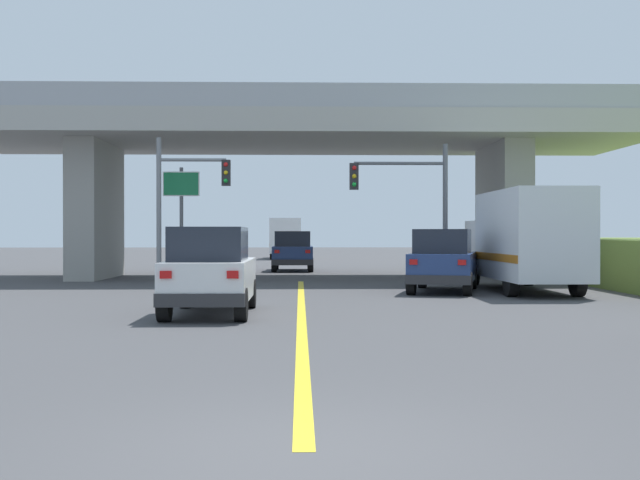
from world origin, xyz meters
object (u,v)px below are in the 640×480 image
object	(u,v)px
suv_lead	(211,271)
traffic_signal_nearside	(411,195)
traffic_signal_farside	(183,193)
highway_sign	(181,199)
suv_crossing	(443,261)
box_truck	(525,240)
semi_truck_distant	(286,238)
sedan_oncoming	(293,251)

from	to	relation	value
suv_lead	traffic_signal_nearside	size ratio (longest dim) A/B	0.83
traffic_signal_farside	highway_sign	world-z (taller)	traffic_signal_farside
suv_crossing	box_truck	world-z (taller)	box_truck
traffic_signal_nearside	highway_sign	xyz separation A→B (m)	(-8.60, 1.81, -0.08)
traffic_signal_nearside	semi_truck_distant	world-z (taller)	traffic_signal_nearside
suv_crossing	semi_truck_distant	distance (m)	35.78
sedan_oncoming	box_truck	bearing A→B (deg)	-62.81
suv_crossing	sedan_oncoming	xyz separation A→B (m)	(-4.99, 14.93, 0.00)
traffic_signal_nearside	sedan_oncoming	bearing A→B (deg)	110.74
traffic_signal_nearside	highway_sign	size ratio (longest dim) A/B	1.16
suv_lead	sedan_oncoming	distance (m)	22.05
traffic_signal_farside	suv_lead	bearing A→B (deg)	-78.45
suv_crossing	traffic_signal_farside	bearing A→B (deg)	170.80
sedan_oncoming	traffic_signal_nearside	distance (m)	12.64
suv_lead	suv_crossing	world-z (taller)	same
box_truck	suv_lead	bearing A→B (deg)	-142.76
sedan_oncoming	traffic_signal_farside	size ratio (longest dim) A/B	0.79
highway_sign	semi_truck_distant	size ratio (longest dim) A/B	0.65
semi_truck_distant	box_truck	bearing A→B (deg)	-76.66
traffic_signal_farside	highway_sign	xyz separation A→B (m)	(-0.23, 1.07, -0.17)
suv_lead	sedan_oncoming	world-z (taller)	same
sedan_oncoming	highway_sign	xyz separation A→B (m)	(-4.19, -9.83, 2.19)
sedan_oncoming	semi_truck_distant	xyz separation A→B (m)	(-0.71, 20.39, 0.60)
suv_lead	traffic_signal_farside	distance (m)	11.57
suv_crossing	suv_lead	bearing A→B (deg)	-118.37
suv_lead	semi_truck_distant	distance (m)	42.40
suv_crossing	sedan_oncoming	size ratio (longest dim) A/B	1.09
traffic_signal_farside	semi_truck_distant	world-z (taller)	traffic_signal_farside
traffic_signal_nearside	highway_sign	world-z (taller)	traffic_signal_nearside
box_truck	traffic_signal_nearside	bearing A→B (deg)	134.87
box_truck	sedan_oncoming	world-z (taller)	box_truck
suv_lead	semi_truck_distant	xyz separation A→B (m)	(0.98, 42.38, 0.60)
suv_crossing	highway_sign	bearing A→B (deg)	166.00
suv_crossing	sedan_oncoming	distance (m)	15.74
traffic_signal_nearside	suv_lead	bearing A→B (deg)	-120.48
suv_crossing	box_truck	xyz separation A→B (m)	(2.66, 0.04, 0.68)
box_truck	sedan_oncoming	xyz separation A→B (m)	(-7.65, 14.89, -0.67)
semi_truck_distant	suv_lead	bearing A→B (deg)	-91.32
suv_lead	highway_sign	distance (m)	12.61
box_truck	highway_sign	size ratio (longest dim) A/B	1.68
traffic_signal_farside	semi_truck_distant	xyz separation A→B (m)	(3.24, 31.29, -1.76)
suv_lead	traffic_signal_farside	world-z (taller)	traffic_signal_farside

